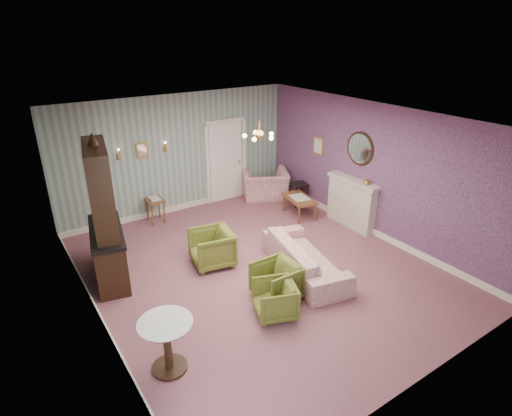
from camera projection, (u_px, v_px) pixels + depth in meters
floor at (259, 269)px, 8.16m from camera, size 7.00×7.00×0.00m
ceiling at (259, 120)px, 6.99m from camera, size 7.00×7.00×0.00m
wall_back at (178, 154)px, 10.23m from camera, size 6.00×0.00×6.00m
wall_front at (427, 296)px, 4.92m from camera, size 6.00×0.00×6.00m
wall_left at (88, 245)px, 6.05m from camera, size 0.00×7.00×7.00m
wall_right at (373, 170)px, 9.11m from camera, size 0.00×7.00×7.00m
wall_right_floral at (373, 171)px, 9.10m from camera, size 0.00×7.00×7.00m
door at (226, 160)px, 11.02m from camera, size 1.12×0.12×2.16m
olive_chair_a at (275, 298)px, 6.75m from camera, size 0.78×0.80×0.65m
olive_chair_b at (276, 280)px, 7.17m from camera, size 0.66×0.71×0.73m
olive_chair_c at (212, 246)px, 8.17m from camera, size 0.86×0.89×0.79m
sofa_chintz at (305, 252)px, 7.90m from camera, size 1.12×2.29×0.86m
wingback_chair at (265, 180)px, 11.27m from camera, size 1.41×1.24×1.04m
dresser at (103, 211)px, 7.37m from camera, size 0.88×1.70×2.70m
fireplace at (351, 203)px, 9.69m from camera, size 0.30×1.40×1.16m
mantel_vase at (367, 181)px, 9.12m from camera, size 0.15×0.15×0.15m
oval_mirror at (360, 149)px, 9.23m from camera, size 0.04×0.76×0.84m
framed_print at (318, 146)px, 10.36m from camera, size 0.04×0.34×0.42m
coffee_table at (299, 207)px, 10.32m from camera, size 0.71×1.05×0.49m
side_table_black at (299, 194)px, 10.94m from camera, size 0.48×0.48×0.60m
pedestal_table at (168, 346)px, 5.65m from camera, size 0.77×0.77×0.80m
nesting_table at (156, 209)px, 10.00m from camera, size 0.40×0.50×0.62m
gilt_mirror_back at (142, 150)px, 9.64m from camera, size 0.28×0.06×0.36m
sconce_left at (119, 154)px, 9.35m from camera, size 0.16×0.12×0.30m
sconce_right at (165, 147)px, 9.91m from camera, size 0.16×0.12×0.30m
chandelier at (259, 136)px, 7.10m from camera, size 0.56×0.56×0.36m
burgundy_cushion at (267, 183)px, 11.14m from camera, size 0.41×0.28×0.39m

